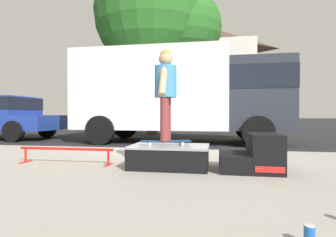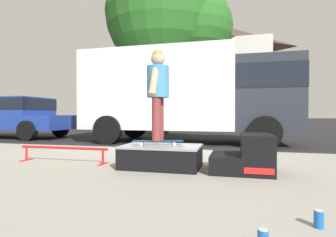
{
  "view_description": "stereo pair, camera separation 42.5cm",
  "coord_description": "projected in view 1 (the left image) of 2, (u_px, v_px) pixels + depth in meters",
  "views": [
    {
      "loc": [
        1.14,
        -6.72,
        0.93
      ],
      "look_at": [
        0.17,
        -1.09,
        0.85
      ],
      "focal_mm": 28.38,
      "sensor_mm": 36.0,
      "label": 1
    },
    {
      "loc": [
        1.56,
        -6.63,
        0.93
      ],
      "look_at": [
        0.17,
        -1.09,
        0.85
      ],
      "focal_mm": 28.38,
      "sensor_mm": 36.0,
      "label": 2
    }
  ],
  "objects": [
    {
      "name": "sidewalk_slab",
      "position": [
        134.0,
        174.0,
        3.87
      ],
      "size": [
        50.0,
        5.0,
        0.12
      ],
      "primitive_type": "cube",
      "color": "gray",
      "rests_on": "ground"
    },
    {
      "name": "street_tree_main",
      "position": [
        159.0,
        18.0,
        12.42
      ],
      "size": [
        5.91,
        5.37,
        8.31
      ],
      "color": "brown",
      "rests_on": "ground"
    },
    {
      "name": "house_behind",
      "position": [
        192.0,
        74.0,
        21.36
      ],
      "size": [
        9.54,
        8.23,
        8.4
      ],
      "color": "silver",
      "rests_on": "ground"
    },
    {
      "name": "skate_box",
      "position": [
        169.0,
        156.0,
        4.06
      ],
      "size": [
        1.2,
        0.78,
        0.34
      ],
      "color": "black",
      "rests_on": "sidewalk_slab"
    },
    {
      "name": "skateboard",
      "position": [
        166.0,
        141.0,
        4.11
      ],
      "size": [
        0.8,
        0.41,
        0.07
      ],
      "color": "navy",
      "rests_on": "skate_box"
    },
    {
      "name": "box_truck",
      "position": [
        181.0,
        92.0,
        8.97
      ],
      "size": [
        6.91,
        2.63,
        3.05
      ],
      "color": "white",
      "rests_on": "ground"
    },
    {
      "name": "soda_can_b",
      "position": [
        309.0,
        236.0,
        1.64
      ],
      "size": [
        0.07,
        0.07,
        0.13
      ],
      "color": "#1959B2",
      "rests_on": "sidewalk_slab"
    },
    {
      "name": "kicker_ramp",
      "position": [
        255.0,
        155.0,
        3.85
      ],
      "size": [
        0.85,
        0.8,
        0.54
      ],
      "color": "black",
      "rests_on": "sidewalk_slab"
    },
    {
      "name": "skater_kid",
      "position": [
        166.0,
        87.0,
        4.1
      ],
      "size": [
        0.34,
        0.72,
        1.41
      ],
      "color": "brown",
      "rests_on": "skateboard"
    },
    {
      "name": "grind_rail",
      "position": [
        66.0,
        151.0,
        4.39
      ],
      "size": [
        1.65,
        0.28,
        0.27
      ],
      "color": "red",
      "rests_on": "sidewalk_slab"
    },
    {
      "name": "ground_plane",
      "position": [
        169.0,
        151.0,
        6.83
      ],
      "size": [
        140.0,
        140.0,
        0.0
      ],
      "primitive_type": "plane",
      "color": "black"
    }
  ]
}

